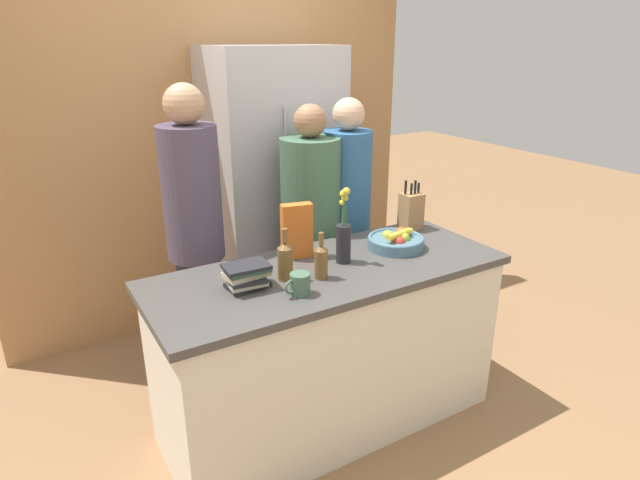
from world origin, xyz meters
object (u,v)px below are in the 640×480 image
bottle_vinegar (321,260)px  person_at_sink (195,229)px  cereal_box (297,231)px  person_in_blue (311,225)px  flower_vase (344,236)px  bottle_oil (286,260)px  fruit_bowl (396,241)px  coffee_mug (300,284)px  refrigerator (274,194)px  knife_block (411,211)px  person_in_red_tee (347,214)px  book_stack (247,276)px

bottle_vinegar → person_at_sink: person_at_sink is taller
cereal_box → person_in_blue: 0.50m
flower_vase → bottle_vinegar: size_ratio=1.72×
bottle_oil → fruit_bowl: bearing=4.4°
person_in_blue → coffee_mug: bearing=-118.6°
refrigerator → person_in_blue: bearing=-93.6°
knife_block → person_in_blue: bearing=145.3°
person_at_sink → person_in_red_tee: size_ratio=1.07×
refrigerator → person_at_sink: bearing=-143.7°
refrigerator → knife_block: bearing=-63.4°
fruit_bowl → cereal_box: 0.55m
refrigerator → bottle_oil: 1.27m
knife_block → bottle_vinegar: 0.88m
bottle_oil → bottle_vinegar: bearing=-25.3°
coffee_mug → bottle_vinegar: size_ratio=0.57×
flower_vase → cereal_box: (-0.17, 0.18, 0.00)m
refrigerator → knife_block: size_ratio=6.53×
fruit_bowl → knife_block: bearing=37.2°
knife_block → flower_vase: 0.66m
flower_vase → coffee_mug: 0.43m
bottle_oil → person_in_blue: 0.77m
flower_vase → book_stack: 0.54m
coffee_mug → bottle_oil: bottle_oil is taller
coffee_mug → bottle_oil: 0.18m
fruit_bowl → person_in_red_tee: person_in_red_tee is taller
bottle_oil → coffee_mug: bearing=-96.9°
refrigerator → bottle_vinegar: 1.28m
knife_block → book_stack: knife_block is taller
coffee_mug → person_in_blue: person_in_blue is taller
bottle_vinegar → person_in_blue: size_ratio=0.14×
fruit_bowl → coffee_mug: fruit_bowl is taller
refrigerator → coffee_mug: (-0.53, -1.32, -0.01)m
person_in_red_tee → knife_block: bearing=-35.2°
refrigerator → person_at_sink: 0.92m
cereal_box → book_stack: bearing=-151.2°
person_at_sink → person_in_blue: bearing=9.8°
refrigerator → flower_vase: 1.13m
refrigerator → cereal_box: 1.00m
book_stack → person_in_red_tee: person_in_red_tee is taller
cereal_box → bottle_oil: size_ratio=1.13×
flower_vase → person_in_blue: person_in_blue is taller
refrigerator → bottle_vinegar: size_ratio=8.44×
book_stack → bottle_vinegar: bottle_vinegar is taller
knife_block → person_in_red_tee: (-0.23, 0.34, -0.08)m
refrigerator → person_in_blue: size_ratio=1.18×
fruit_bowl → person_in_blue: size_ratio=0.19×
knife_block → person_in_blue: person_in_blue is taller
book_stack → person_at_sink: (-0.03, 0.60, 0.04)m
cereal_box → fruit_bowl: bearing=-17.3°
knife_block → person_in_red_tee: person_in_red_tee is taller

